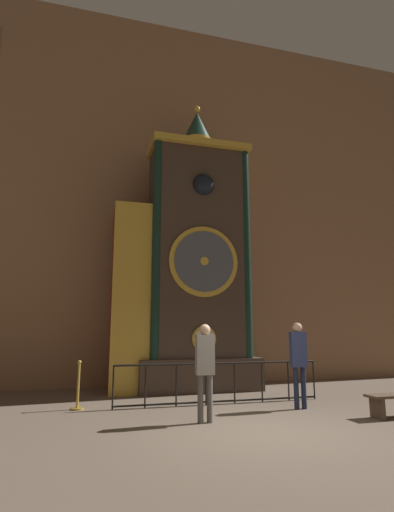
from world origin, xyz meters
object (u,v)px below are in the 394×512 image
stanchion_post (78,393)px  clock_tower (187,264)px  visitor_near (205,362)px  visitor_far (298,356)px

stanchion_post → clock_tower: bearing=35.0°
clock_tower → visitor_near: size_ratio=4.95×
visitor_far → visitor_near: bearing=-153.0°
clock_tower → stanchion_post: 4.86m
visitor_near → visitor_far: bearing=21.6°
visitor_near → clock_tower: bearing=86.1°
clock_tower → stanchion_post: size_ratio=8.62×
clock_tower → visitor_near: (-0.64, -4.01, -2.54)m
clock_tower → visitor_far: (1.74, -3.31, -2.51)m
clock_tower → visitor_near: clock_tower is taller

